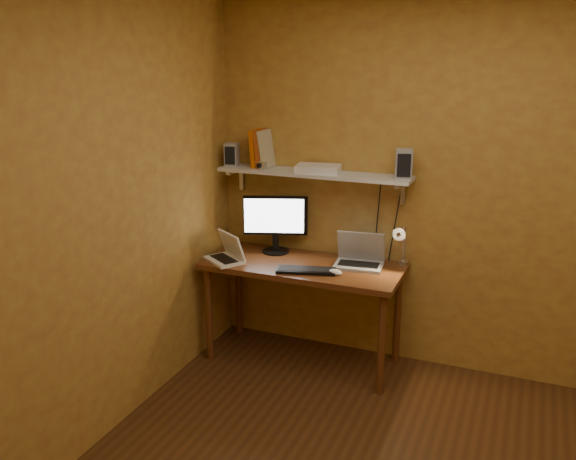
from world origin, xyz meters
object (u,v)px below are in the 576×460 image
at_px(monitor, 275,221).
at_px(laptop, 360,257).
at_px(netbook, 227,253).
at_px(speaker_right, 404,164).
at_px(desk, 303,275).
at_px(desk_lamp, 401,241).
at_px(keyboard, 306,270).
at_px(wall_shelf, 314,174).
at_px(shelf_camera, 260,165).
at_px(router, 318,169).
at_px(speaker_left, 232,155).
at_px(mouse, 335,272).

height_order(monitor, laptop, monitor).
relative_size(netbook, speaker_right, 1.76).
xyz_separation_m(desk, monitor, (-0.28, 0.17, 0.33)).
distance_m(laptop, desk_lamp, 0.32).
relative_size(keyboard, speaker_right, 2.04).
height_order(desk, wall_shelf, wall_shelf).
relative_size(shelf_camera, router, 0.32).
height_order(desk_lamp, router, router).
height_order(netbook, keyboard, netbook).
bearing_deg(desk, netbook, -164.51).
relative_size(laptop, shelf_camera, 3.56).
bearing_deg(laptop, shelf_camera, 172.13).
xyz_separation_m(netbook, router, (0.56, 0.33, 0.59)).
height_order(monitor, shelf_camera, shelf_camera).
bearing_deg(router, desk_lamp, -5.57).
bearing_deg(speaker_right, speaker_left, 165.94).
distance_m(desk, laptop, 0.42).
bearing_deg(monitor, speaker_right, -18.33).
bearing_deg(router, mouse, -52.20).
relative_size(laptop, router, 1.16).
height_order(netbook, router, router).
height_order(monitor, mouse, monitor).
xyz_separation_m(wall_shelf, netbook, (-0.52, -0.34, -0.55)).
height_order(laptop, speaker_right, speaker_right).
height_order(monitor, speaker_left, speaker_left).
xyz_separation_m(desk_lamp, speaker_left, (-1.30, 0.06, 0.50)).
bearing_deg(shelf_camera, desk_lamp, -0.89).
bearing_deg(laptop, speaker_left, 170.36).
height_order(shelf_camera, router, shelf_camera).
bearing_deg(monitor, laptop, -23.83).
distance_m(desk, desk_lamp, 0.73).
relative_size(desk, desk_lamp, 3.73).
bearing_deg(speaker_right, desk, -177.95).
distance_m(desk, netbook, 0.56).
bearing_deg(shelf_camera, speaker_right, 2.41).
bearing_deg(mouse, desk_lamp, 51.76).
height_order(mouse, router, router).
xyz_separation_m(wall_shelf, desk_lamp, (0.66, -0.07, -0.40)).
distance_m(mouse, router, 0.75).
bearing_deg(desk_lamp, router, 174.43).
xyz_separation_m(speaker_left, router, (0.68, 0.00, -0.06)).
distance_m(monitor, mouse, 0.67).
bearing_deg(desk, speaker_right, 16.25).
xyz_separation_m(mouse, shelf_camera, (-0.67, 0.27, 0.63)).
height_order(speaker_right, shelf_camera, speaker_right).
relative_size(monitor, laptop, 1.30).
bearing_deg(laptop, keyboard, -144.04).
height_order(wall_shelf, monitor, wall_shelf).
bearing_deg(shelf_camera, desk, -20.07).
distance_m(wall_shelf, laptop, 0.67).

